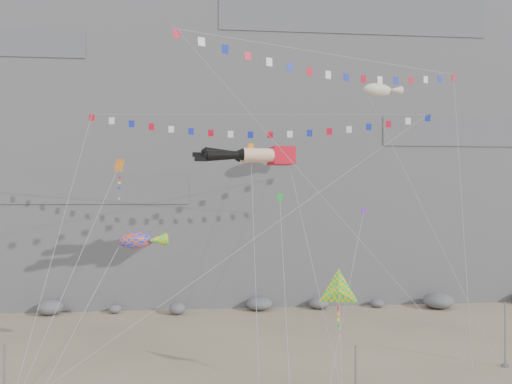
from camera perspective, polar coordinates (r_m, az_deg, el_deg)
ground at (r=34.46m, az=3.54°, el=-19.71°), size 120.00×120.00×0.00m
cliff at (r=65.68m, az=-1.01°, el=11.65°), size 80.00×28.00×50.00m
talus_boulders at (r=50.54m, az=0.39°, el=-12.67°), size 60.00×3.00×1.20m
anchor_pole_left at (r=30.30m, az=-26.82°, el=-18.73°), size 0.12×0.12×3.74m
anchor_pole_center at (r=27.80m, az=11.33°, el=-20.50°), size 0.12×0.12×3.73m
anchor_pole_right at (r=38.23m, az=26.60°, el=-14.36°), size 0.12×0.12×4.30m
legs_kite at (r=39.05m, az=-0.17°, el=4.19°), size 8.19×16.56×21.01m
flag_banner_upper at (r=41.23m, az=0.46°, el=8.83°), size 28.37×14.78×26.74m
flag_banner_lower at (r=37.22m, az=9.30°, el=15.10°), size 22.14×9.37×23.69m
harlequin_kite at (r=36.04m, az=-15.40°, el=2.86°), size 5.11×8.95×16.15m
fish_windsock at (r=33.32m, az=-13.53°, el=-5.40°), size 6.54×7.00×11.18m
delta_kite at (r=29.28m, az=9.43°, el=-11.16°), size 2.61×5.07×7.98m
blimp_windsock at (r=45.05m, az=13.77°, el=11.19°), size 6.10×13.16×23.96m
small_kite_a at (r=39.33m, az=-0.60°, el=4.79°), size 1.32×13.99×20.22m
small_kite_b at (r=38.60m, az=12.14°, el=-2.49°), size 6.00×10.79×15.35m
small_kite_c at (r=35.79m, az=2.74°, el=-0.86°), size 1.60×11.09×15.34m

